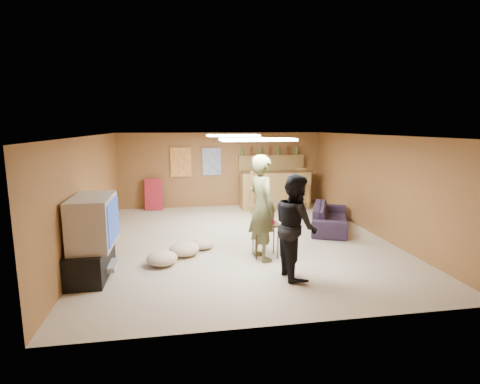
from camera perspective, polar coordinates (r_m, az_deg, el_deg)
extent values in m
plane|color=tan|center=(8.03, 0.24, -7.29)|extent=(7.00, 7.00, 0.00)
cube|color=silver|center=(7.67, 0.25, 8.61)|extent=(6.00, 7.00, 0.02)
cube|color=brown|center=(11.20, -2.81, 3.40)|extent=(6.00, 0.02, 2.20)
cube|color=brown|center=(4.45, 8.00, -6.92)|extent=(6.00, 0.02, 2.20)
cube|color=brown|center=(7.85, -21.89, -0.16)|extent=(0.02, 7.00, 2.20)
cube|color=brown|center=(8.79, 19.90, 0.98)|extent=(0.02, 7.00, 2.20)
cube|color=black|center=(6.57, -21.74, -9.71)|extent=(0.55, 1.30, 0.50)
cube|color=#B2B2B7|center=(6.56, -19.77, -10.54)|extent=(0.35, 0.50, 0.08)
cube|color=#B2B2B7|center=(6.38, -21.50, -4.20)|extent=(0.60, 1.10, 0.80)
cube|color=navy|center=(6.32, -18.74, -4.15)|extent=(0.02, 0.95, 0.65)
cube|color=olive|center=(11.03, 5.32, 0.37)|extent=(2.00, 0.60, 1.10)
cube|color=#392612|center=(10.71, 5.71, 3.05)|extent=(2.10, 0.12, 0.05)
cube|color=olive|center=(11.34, 4.81, 5.49)|extent=(2.00, 0.18, 0.05)
cube|color=olive|center=(11.39, 4.77, 3.99)|extent=(2.00, 0.14, 0.60)
cube|color=#BF3F26|center=(11.06, -9.00, 4.51)|extent=(0.60, 0.03, 0.85)
cube|color=#334C99|center=(11.11, -4.34, 4.62)|extent=(0.55, 0.03, 0.80)
cube|color=#A31E2A|center=(11.05, -13.01, -0.35)|extent=(0.50, 0.26, 0.91)
cube|color=white|center=(6.20, 2.64, 7.98)|extent=(1.20, 0.60, 0.04)
cube|color=white|center=(8.85, -1.09, 8.60)|extent=(1.20, 0.60, 0.04)
imported|color=brown|center=(6.69, 3.40, -2.41)|extent=(0.63, 0.79, 1.90)
imported|color=black|center=(6.00, 8.44, -5.14)|extent=(0.68, 0.85, 1.66)
imported|color=black|center=(9.05, 13.60, -3.72)|extent=(1.48, 2.08, 0.57)
cube|color=#392612|center=(6.96, 3.87, -7.34)|extent=(0.49, 0.40, 0.63)
cylinder|color=red|center=(6.89, 2.68, -4.29)|extent=(0.10, 0.10, 0.12)
cylinder|color=red|center=(6.83, 4.91, -4.47)|extent=(0.09, 0.09, 0.11)
cylinder|color=#17189F|center=(7.01, 4.86, -4.08)|extent=(0.09, 0.09, 0.11)
ellipsoid|color=tan|center=(7.14, -8.49, -8.57)|extent=(0.70, 0.70, 0.25)
ellipsoid|color=tan|center=(7.48, -5.73, -7.86)|extent=(0.58, 0.58, 0.20)
ellipsoid|color=tan|center=(6.74, -11.79, -9.87)|extent=(0.56, 0.56, 0.24)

